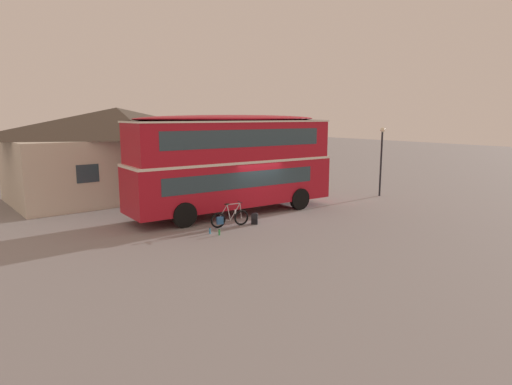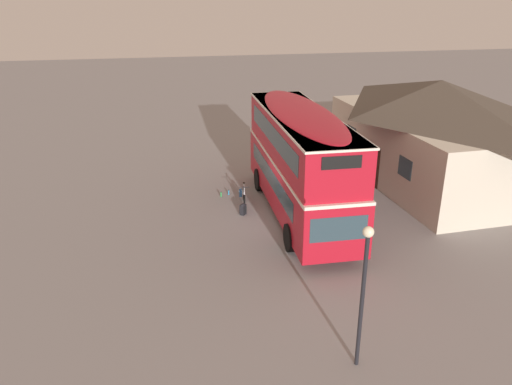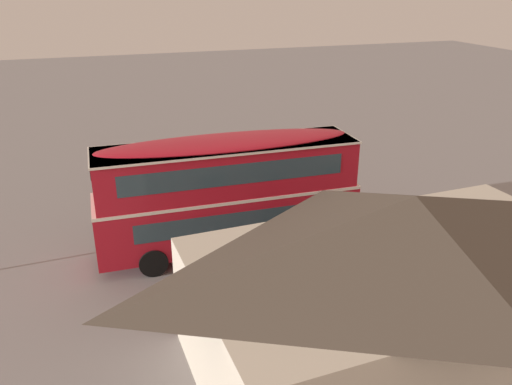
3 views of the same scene
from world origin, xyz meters
name	(u,v)px [view 1 (image 1 of 3)]	position (x,y,z in m)	size (l,w,h in m)	color
ground_plane	(257,215)	(0.00, 0.00, 0.00)	(120.00, 120.00, 0.00)	gray
double_decker_bus	(233,160)	(-0.68, 1.03, 2.64)	(10.51, 2.85, 4.79)	black
touring_bicycle	(229,218)	(-2.37, -1.13, 0.37)	(1.77, 0.49, 1.06)	black
backpack_on_ground	(255,218)	(-1.17, -1.38, 0.27)	(0.35, 0.34, 0.52)	black
water_bottle_green_metal	(219,232)	(-3.42, -2.05, 0.12)	(0.08, 0.08, 0.26)	green
water_bottle_blue_sports	(210,231)	(-3.62, -1.65, 0.12)	(0.07, 0.07, 0.26)	#338CBF
pub_building	(119,152)	(-3.53, 9.04, 2.66)	(12.32, 7.43, 5.22)	beige
street_lamp	(381,153)	(9.01, -0.16, 2.56)	(0.28, 0.28, 4.07)	black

